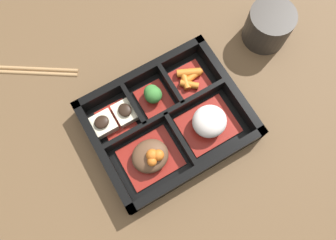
{
  "coord_description": "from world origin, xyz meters",
  "views": [
    {
      "loc": [
        0.08,
        0.14,
        0.57
      ],
      "look_at": [
        0.0,
        0.0,
        0.03
      ],
      "focal_mm": 35.0,
      "sensor_mm": 36.0,
      "label": 1
    }
  ],
  "objects": [
    {
      "name": "bowl_tofu",
      "position": [
        0.08,
        -0.05,
        0.02
      ],
      "size": [
        0.08,
        0.06,
        0.03
      ],
      "color": "maroon",
      "rests_on": "bento_base"
    },
    {
      "name": "tea_cup",
      "position": [
        -0.25,
        -0.06,
        0.04
      ],
      "size": [
        0.08,
        0.08,
        0.07
      ],
      "color": "#2D2823",
      "rests_on": "ground_plane"
    },
    {
      "name": "ground_plane",
      "position": [
        0.0,
        0.0,
        0.0
      ],
      "size": [
        3.0,
        3.0,
        0.0
      ],
      "primitive_type": "plane",
      "color": "brown"
    },
    {
      "name": "bowl_stew",
      "position": [
        0.06,
        0.04,
        0.03
      ],
      "size": [
        0.1,
        0.08,
        0.05
      ],
      "color": "maroon",
      "rests_on": "bento_base"
    },
    {
      "name": "bento_rim",
      "position": [
        0.0,
        -0.0,
        0.02
      ],
      "size": [
        0.26,
        0.21,
        0.04
      ],
      "color": "black",
      "rests_on": "ground_plane"
    },
    {
      "name": "chopsticks",
      "position": [
        0.19,
        -0.24,
        0.0
      ],
      "size": [
        0.2,
        0.14,
        0.01
      ],
      "color": "#A87F51",
      "rests_on": "ground_plane"
    },
    {
      "name": "bowl_carrots",
      "position": [
        -0.07,
        -0.05,
        0.02
      ],
      "size": [
        0.06,
        0.06,
        0.02
      ],
      "color": "maroon",
      "rests_on": "bento_base"
    },
    {
      "name": "bowl_rice",
      "position": [
        -0.06,
        0.04,
        0.03
      ],
      "size": [
        0.1,
        0.08,
        0.05
      ],
      "color": "maroon",
      "rests_on": "bento_base"
    },
    {
      "name": "bento_base",
      "position": [
        0.0,
        0.0,
        0.01
      ],
      "size": [
        0.26,
        0.21,
        0.01
      ],
      "color": "black",
      "rests_on": "ground_plane"
    },
    {
      "name": "bowl_greens",
      "position": [
        -0.0,
        -0.05,
        0.03
      ],
      "size": [
        0.05,
        0.06,
        0.04
      ],
      "color": "maroon",
      "rests_on": "bento_base"
    }
  ]
}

